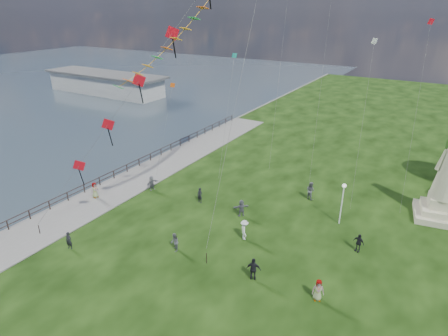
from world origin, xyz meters
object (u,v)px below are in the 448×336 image
Objects in this scene: person_0 at (69,241)px; person_4 at (318,290)px; person_2 at (244,230)px; person_1 at (175,242)px; person_5 at (152,183)px; person_10 at (95,191)px; lamppost at (343,195)px; pier_pavilion at (105,83)px; person_6 at (200,195)px; person_11 at (241,208)px; person_3 at (254,269)px; person_7 at (310,190)px; statue at (446,187)px; person_9 at (358,243)px.

person_4 reaches higher than person_0.
person_0 is at bearing 90.89° from person_2.
person_5 is (-8.49, 7.12, 0.02)m from person_1.
lamppost is at bearing -59.23° from person_10.
pier_pavilion is 19.38× the size of person_6.
pier_pavilion reaches higher than person_11.
lamppost is 23.35m from person_10.
person_0 is at bearing -103.68° from person_1.
person_10 is (-3.59, -4.28, 0.01)m from person_5.
person_7 reaches higher than person_3.
person_1 reaches higher than person_0.
person_5 is (-1.23, 11.13, 0.06)m from person_0.
person_3 is at bearing -132.06° from statue.
person_5 is 10.39m from person_11.
person_6 is at bearing -166.12° from lamppost.
person_10 is at bearing -28.74° from person_11.
lamppost is 2.23× the size of person_3.
statue reaches higher than person_9.
person_3 is at bearing -86.64° from person_10.
person_7 reaches higher than person_5.
person_11 is at bearing 122.79° from person_1.
lamppost is 14.59m from person_1.
lamppost is 2.67× the size of person_0.
person_1 is at bearing -122.26° from person_5.
pier_pavilion is 71.86m from person_4.
person_4 is 0.98× the size of person_10.
person_5 is 0.98× the size of person_11.
person_11 reaches higher than person_4.
pier_pavilion is 7.75× the size of lamppost.
statue reaches higher than person_7.
person_11 reaches higher than person_1.
person_9 is at bearing -81.84° from person_5.
person_1 is 14.96m from person_7.
pier_pavilion is 19.65× the size of person_9.
person_3 is 1.13× the size of person_9.
person_6 is 0.97× the size of person_10.
person_9 is 10.28m from person_11.
person_3 is (-3.16, -10.37, -1.92)m from lamppost.
person_7 reaches higher than person_6.
person_5 is at bearing -28.55° from person_10.
person_7 is at bearing 113.17° from person_1.
person_1 is 0.84× the size of person_7.
person_0 is 0.93× the size of person_4.
person_10 reaches higher than person_1.
person_2 is 1.10× the size of person_4.
person_4 is 23.36m from person_10.
statue is 5.21× the size of person_4.
person_2 is at bearing 75.96° from person_11.
person_2 is at bearing 99.85° from person_7.
person_7 is at bearing -49.16° from person_2.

